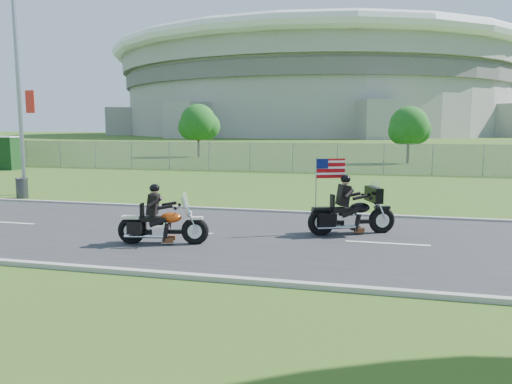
% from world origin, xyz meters
% --- Properties ---
extents(ground, '(420.00, 420.00, 0.00)m').
position_xyz_m(ground, '(0.00, 0.00, 0.00)').
color(ground, '#2A4E18').
rests_on(ground, ground).
extents(road, '(120.00, 8.00, 0.04)m').
position_xyz_m(road, '(0.00, 0.00, 0.02)').
color(road, '#28282B').
rests_on(road, ground).
extents(curb_north, '(120.00, 0.18, 0.12)m').
position_xyz_m(curb_north, '(0.00, 4.05, 0.05)').
color(curb_north, '#9E9B93').
rests_on(curb_north, ground).
extents(curb_south, '(120.00, 0.18, 0.12)m').
position_xyz_m(curb_south, '(0.00, -4.05, 0.05)').
color(curb_south, '#9E9B93').
rests_on(curb_south, ground).
extents(fence, '(60.00, 0.03, 2.00)m').
position_xyz_m(fence, '(-5.00, 20.00, 1.00)').
color(fence, gray).
rests_on(fence, ground).
extents(stadium, '(140.40, 140.40, 29.20)m').
position_xyz_m(stadium, '(-20.00, 170.00, 15.58)').
color(stadium, '#A3A099').
rests_on(stadium, ground).
extents(streetlight, '(0.90, 2.46, 10.00)m').
position_xyz_m(streetlight, '(-11.98, 6.22, 5.64)').
color(streetlight, gray).
rests_on(streetlight, ground).
extents(porta_toilet_a, '(1.10, 1.10, 2.30)m').
position_xyz_m(porta_toilet_a, '(-22.00, 17.00, 1.15)').
color(porta_toilet_a, '#103412').
rests_on(porta_toilet_a, ground).
extents(tree_fence_near, '(3.52, 3.28, 4.75)m').
position_xyz_m(tree_fence_near, '(6.04, 30.04, 2.97)').
color(tree_fence_near, '#382316').
rests_on(tree_fence_near, ground).
extents(tree_fence_mid, '(3.96, 3.69, 5.30)m').
position_xyz_m(tree_fence_mid, '(-13.95, 34.04, 3.30)').
color(tree_fence_mid, '#382316').
rests_on(tree_fence_mid, ground).
extents(motorcycle_lead, '(2.42, 0.91, 1.64)m').
position_xyz_m(motorcycle_lead, '(-1.82, -1.44, 0.52)').
color(motorcycle_lead, black).
rests_on(motorcycle_lead, ground).
extents(motorcycle_follow, '(2.49, 1.38, 2.20)m').
position_xyz_m(motorcycle_follow, '(2.99, 1.00, 0.60)').
color(motorcycle_follow, black).
rests_on(motorcycle_follow, ground).
extents(trash_can, '(0.53, 0.53, 0.85)m').
position_xyz_m(trash_can, '(-11.38, 5.06, 0.43)').
color(trash_can, '#37383D').
rests_on(trash_can, ground).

